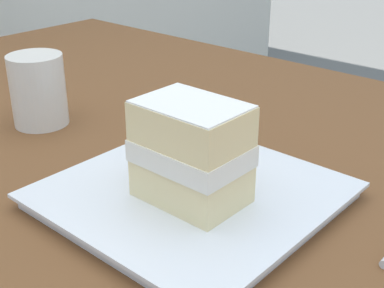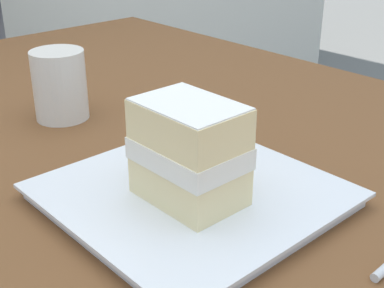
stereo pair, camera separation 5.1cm
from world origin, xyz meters
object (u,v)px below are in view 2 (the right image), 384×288
at_px(cake_slice, 189,152).
at_px(dessert_plate, 192,195).
at_px(coffee_cup, 61,84).
at_px(patio_table, 230,281).

bearing_deg(cake_slice, dessert_plate, 129.25).
distance_m(dessert_plate, coffee_cup, 0.29).
distance_m(patio_table, coffee_cup, 0.35).
height_order(patio_table, cake_slice, cake_slice).
xyz_separation_m(patio_table, coffee_cup, (-0.32, 0.00, 0.13)).
bearing_deg(cake_slice, patio_table, 52.47).
bearing_deg(coffee_cup, patio_table, -0.44).
distance_m(cake_slice, coffee_cup, 0.30).
distance_m(dessert_plate, cake_slice, 0.06).
xyz_separation_m(dessert_plate, cake_slice, (0.01, -0.01, 0.06)).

